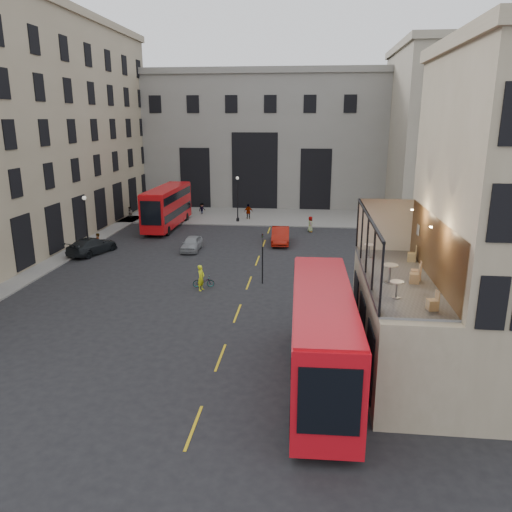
# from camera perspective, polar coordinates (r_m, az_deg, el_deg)

# --- Properties ---
(ground) EXTENTS (140.00, 140.00, 0.00)m
(ground) POSITION_cam_1_polar(r_m,az_deg,el_deg) (25.75, 0.40, -11.75)
(ground) COLOR black
(ground) RESTS_ON ground
(host_building_main) EXTENTS (7.26, 11.40, 15.10)m
(host_building_main) POSITION_cam_1_polar(r_m,az_deg,el_deg) (24.36, 24.50, 4.66)
(host_building_main) COLOR tan
(host_building_main) RESTS_ON ground
(host_frontage) EXTENTS (3.00, 11.00, 4.50)m
(host_frontage) POSITION_cam_1_polar(r_m,az_deg,el_deg) (25.05, 15.50, -7.48)
(host_frontage) COLOR tan
(host_frontage) RESTS_ON ground
(cafe_floor) EXTENTS (3.00, 10.00, 0.10)m
(cafe_floor) POSITION_cam_1_polar(r_m,az_deg,el_deg) (24.27, 15.89, -2.46)
(cafe_floor) COLOR slate
(cafe_floor) RESTS_ON host_frontage
(gateway) EXTENTS (35.00, 10.60, 18.00)m
(gateway) POSITION_cam_1_polar(r_m,az_deg,el_deg) (71.18, 0.30, 13.57)
(gateway) COLOR gray
(gateway) RESTS_ON ground
(building_right) EXTENTS (16.60, 18.60, 20.00)m
(building_right) POSITION_cam_1_polar(r_m,az_deg,el_deg) (65.21, 22.55, 13.13)
(building_right) COLOR #9F9780
(building_right) RESTS_ON ground
(pavement_far) EXTENTS (40.00, 12.00, 0.12)m
(pavement_far) POSITION_cam_1_polar(r_m,az_deg,el_deg) (62.45, -1.57, 4.67)
(pavement_far) COLOR slate
(pavement_far) RESTS_ON ground
(traffic_light_near) EXTENTS (0.16, 0.20, 3.80)m
(traffic_light_near) POSITION_cam_1_polar(r_m,az_deg,el_deg) (36.16, 0.75, 0.50)
(traffic_light_near) COLOR black
(traffic_light_near) RESTS_ON ground
(traffic_light_far) EXTENTS (0.16, 0.20, 3.80)m
(traffic_light_far) POSITION_cam_1_polar(r_m,az_deg,el_deg) (54.45, -12.49, 5.23)
(traffic_light_far) COLOR black
(traffic_light_far) RESTS_ON ground
(street_lamp_a) EXTENTS (0.36, 0.36, 5.33)m
(street_lamp_a) POSITION_cam_1_polar(r_m,az_deg,el_deg) (46.07, -18.75, 2.91)
(street_lamp_a) COLOR black
(street_lamp_a) RESTS_ON ground
(street_lamp_b) EXTENTS (0.36, 0.36, 5.33)m
(street_lamp_b) POSITION_cam_1_polar(r_m,az_deg,el_deg) (58.14, -2.12, 6.19)
(street_lamp_b) COLOR black
(street_lamp_b) RESTS_ON ground
(bus_near) EXTENTS (2.86, 11.42, 4.53)m
(bus_near) POSITION_cam_1_polar(r_m,az_deg,el_deg) (22.52, 7.54, -8.86)
(bus_near) COLOR red
(bus_near) RESTS_ON ground
(bus_far) EXTENTS (2.72, 11.23, 4.47)m
(bus_far) POSITION_cam_1_polar(r_m,az_deg,el_deg) (56.11, -10.11, 5.74)
(bus_far) COLOR red
(bus_far) RESTS_ON ground
(car_a) EXTENTS (1.60, 3.87, 1.31)m
(car_a) POSITION_cam_1_polar(r_m,az_deg,el_deg) (46.21, -7.36, 1.43)
(car_a) COLOR gray
(car_a) RESTS_ON ground
(car_b) EXTENTS (1.88, 4.85, 1.58)m
(car_b) POSITION_cam_1_polar(r_m,az_deg,el_deg) (48.41, 2.81, 2.35)
(car_b) COLOR maroon
(car_b) RESTS_ON ground
(car_c) EXTENTS (3.62, 5.52, 1.49)m
(car_c) POSITION_cam_1_polar(r_m,az_deg,el_deg) (47.03, -18.24, 1.12)
(car_c) COLOR black
(car_c) RESTS_ON ground
(bicycle) EXTENTS (1.60, 0.81, 0.80)m
(bicycle) POSITION_cam_1_polar(r_m,az_deg,el_deg) (36.18, -6.02, -2.93)
(bicycle) COLOR gray
(bicycle) RESTS_ON ground
(cyclist) EXTENTS (0.61, 0.77, 1.84)m
(cyclist) POSITION_cam_1_polar(r_m,az_deg,el_deg) (35.37, -6.30, -2.49)
(cyclist) COLOR yellow
(cyclist) RESTS_ON ground
(pedestrian_a) EXTENTS (0.86, 0.74, 1.56)m
(pedestrian_a) POSITION_cam_1_polar(r_m,az_deg,el_deg) (61.64, -14.19, 4.74)
(pedestrian_a) COLOR gray
(pedestrian_a) RESTS_ON ground
(pedestrian_b) EXTENTS (1.05, 1.13, 1.53)m
(pedestrian_b) POSITION_cam_1_polar(r_m,az_deg,el_deg) (63.15, -6.18, 5.36)
(pedestrian_b) COLOR gray
(pedestrian_b) RESTS_ON ground
(pedestrian_c) EXTENTS (1.21, 0.79, 1.91)m
(pedestrian_c) POSITION_cam_1_polar(r_m,az_deg,el_deg) (59.70, -0.88, 5.04)
(pedestrian_c) COLOR gray
(pedestrian_c) RESTS_ON ground
(pedestrian_d) EXTENTS (0.62, 0.87, 1.68)m
(pedestrian_d) POSITION_cam_1_polar(r_m,az_deg,el_deg) (53.66, 6.23, 3.63)
(pedestrian_d) COLOR gray
(pedestrian_d) RESTS_ON ground
(pedestrian_e) EXTENTS (0.51, 0.71, 1.82)m
(pedestrian_e) POSITION_cam_1_polar(r_m,az_deg,el_deg) (47.08, -17.64, 1.40)
(pedestrian_e) COLOR gray
(pedestrian_e) RESTS_ON ground
(cafe_table_near) EXTENTS (0.57, 0.57, 0.72)m
(cafe_table_near) POSITION_cam_1_polar(r_m,az_deg,el_deg) (21.37, 15.77, -3.42)
(cafe_table_near) COLOR white
(cafe_table_near) RESTS_ON cafe_floor
(cafe_table_mid) EXTENTS (0.68, 0.68, 0.85)m
(cafe_table_mid) POSITION_cam_1_polar(r_m,az_deg,el_deg) (23.21, 15.08, -1.63)
(cafe_table_mid) COLOR beige
(cafe_table_mid) RESTS_ON cafe_floor
(cafe_table_far) EXTENTS (0.56, 0.56, 0.70)m
(cafe_table_far) POSITION_cam_1_polar(r_m,az_deg,el_deg) (27.27, 12.82, 0.83)
(cafe_table_far) COLOR silver
(cafe_table_far) RESTS_ON cafe_floor
(cafe_chair_a) EXTENTS (0.44, 0.44, 0.78)m
(cafe_chair_a) POSITION_cam_1_polar(r_m,az_deg,el_deg) (20.55, 19.54, -5.20)
(cafe_chair_a) COLOR tan
(cafe_chair_a) RESTS_ON cafe_floor
(cafe_chair_b) EXTENTS (0.48, 0.48, 0.86)m
(cafe_chair_b) POSITION_cam_1_polar(r_m,az_deg,el_deg) (23.55, 17.68, -2.36)
(cafe_chair_b) COLOR tan
(cafe_chair_b) RESTS_ON cafe_floor
(cafe_chair_c) EXTENTS (0.47, 0.47, 0.87)m
(cafe_chair_c) POSITION_cam_1_polar(r_m,az_deg,el_deg) (24.06, 17.83, -1.99)
(cafe_chair_c) COLOR tan
(cafe_chair_c) RESTS_ON cafe_floor
(cafe_chair_d) EXTENTS (0.49, 0.49, 0.85)m
(cafe_chair_d) POSITION_cam_1_polar(r_m,az_deg,el_deg) (27.07, 17.39, -0.06)
(cafe_chair_d) COLOR tan
(cafe_chair_d) RESTS_ON cafe_floor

